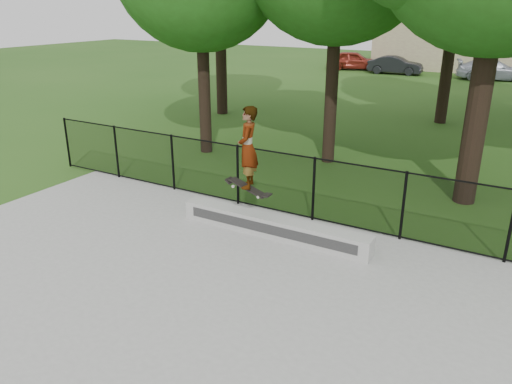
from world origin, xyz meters
TOP-DOWN VIEW (x-y plane):
  - ground at (0.00, 0.00)m, footprint 100.00×100.00m
  - concrete_slab at (0.00, 0.00)m, footprint 14.00×12.00m
  - grind_ledge at (-0.38, 4.70)m, footprint 4.30×0.40m
  - car_a at (-8.82, 33.41)m, footprint 4.31×2.78m
  - car_b at (-5.40, 32.48)m, footprint 3.49×1.55m
  - car_c at (0.93, 32.68)m, footprint 4.43×2.68m
  - skater_airborne at (-0.85, 4.46)m, footprint 0.81×0.72m
  - chainlink_fence at (0.00, 5.90)m, footprint 16.06×0.06m
  - distant_building at (-2.00, 38.00)m, footprint 12.40×6.40m

SIDE VIEW (x-z plane):
  - ground at x=0.00m, z-range 0.00..0.00m
  - concrete_slab at x=0.00m, z-range 0.00..0.06m
  - grind_ledge at x=-0.38m, z-range 0.06..0.49m
  - car_b at x=-5.40m, z-range 0.00..1.24m
  - car_c at x=0.93m, z-range 0.00..1.30m
  - car_a at x=-8.82m, z-range 0.00..1.37m
  - chainlink_fence at x=0.00m, z-range 0.06..1.56m
  - skater_airborne at x=-0.85m, z-range 1.03..2.91m
  - distant_building at x=-2.00m, z-range 0.01..4.31m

